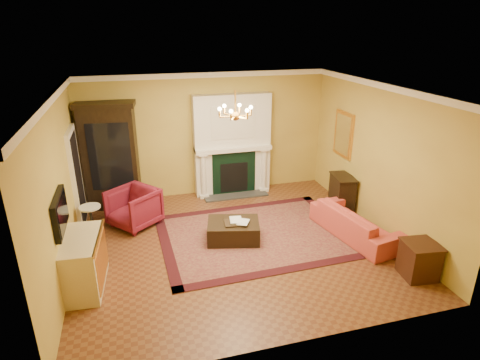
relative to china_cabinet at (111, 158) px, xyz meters
name	(u,v)px	position (x,y,z in m)	size (l,w,h in m)	color
floor	(236,244)	(2.28, -2.49, -1.19)	(6.00, 5.50, 0.02)	brown
ceiling	(235,89)	(2.28, -2.49, 1.83)	(6.00, 5.50, 0.02)	silver
wall_back	(207,135)	(2.28, 0.27, 0.32)	(6.00, 0.02, 3.00)	gold
wall_front	(294,249)	(2.28, -5.25, 0.32)	(6.00, 0.02, 3.00)	gold
wall_left	(59,190)	(-0.73, -2.49, 0.32)	(0.02, 5.50, 3.00)	gold
wall_right	(379,159)	(5.29, -2.49, 0.32)	(0.02, 5.50, 3.00)	gold
fireplace	(232,147)	(2.88, 0.08, 0.01)	(1.90, 0.70, 2.50)	silver
crown_molding	(223,86)	(2.28, -1.53, 1.76)	(6.00, 5.50, 0.12)	white
doorway	(77,179)	(-0.67, -0.79, -0.13)	(0.08, 1.05, 2.10)	silver
tv_panel	(60,213)	(-0.66, -3.09, 0.17)	(0.09, 0.95, 0.58)	black
gilt_mirror	(343,134)	(5.25, -1.09, 0.47)	(0.06, 0.76, 1.05)	gold
chandelier	(235,113)	(2.28, -2.49, 1.43)	(0.63, 0.55, 0.53)	#C48A36
oriental_rug	(256,235)	(2.77, -2.26, -1.17)	(3.84, 2.88, 0.02)	#4E101E
china_cabinet	(111,158)	(0.00, 0.00, 0.00)	(1.18, 0.54, 2.36)	black
wingback_armchair	(134,206)	(0.40, -1.15, -0.72)	(0.88, 0.83, 0.91)	maroon
pedestal_table	(92,221)	(-0.42, -1.56, -0.75)	(0.41, 0.41, 0.73)	black
commode	(83,263)	(-0.45, -3.14, -0.73)	(0.57, 1.20, 0.90)	beige
coral_sofa	(356,218)	(4.70, -2.82, -0.78)	(2.04, 0.60, 0.80)	#BE413C
end_table	(419,261)	(5.00, -4.36, -0.88)	(0.52, 0.52, 0.61)	black
console_table	(342,193)	(5.06, -1.59, -0.79)	(0.40, 0.70, 0.78)	black
leather_ottoman	(233,231)	(2.28, -2.31, -0.97)	(1.01, 0.74, 0.38)	black
ottoman_tray	(235,223)	(2.30, -2.38, -0.77)	(0.43, 0.33, 0.03)	black
book_a	(230,214)	(2.21, -2.31, -0.60)	(0.23, 0.03, 0.31)	gray
book_b	(238,216)	(2.35, -2.39, -0.62)	(0.21, 0.02, 0.28)	gray
topiary_left	(208,138)	(2.27, 0.04, 0.31)	(0.18, 0.18, 0.48)	gray
topiary_right	(256,136)	(3.48, 0.04, 0.27)	(0.15, 0.15, 0.40)	gray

